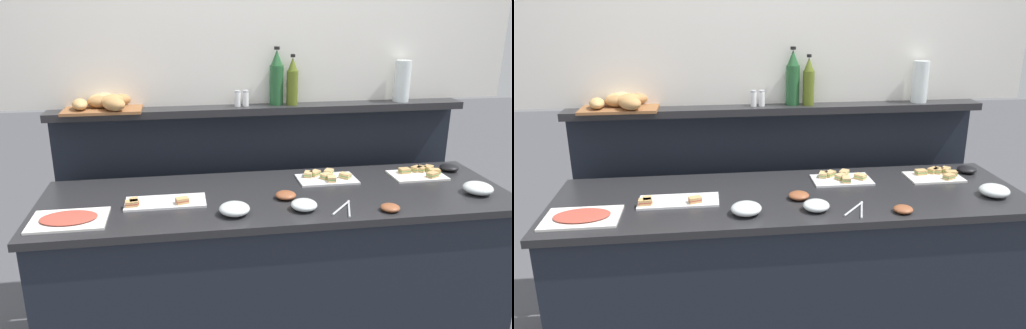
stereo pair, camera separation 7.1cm
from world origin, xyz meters
TOP-DOWN VIEW (x-y plane):
  - ground_plane at (0.00, 0.60)m, footprint 12.00×12.00m
  - buffet_counter at (0.00, 0.00)m, footprint 2.28×0.72m
  - back_ledge_unit at (0.00, 0.53)m, footprint 2.30×0.22m
  - sandwich_platter_front at (0.29, 0.17)m, footprint 0.31×0.18m
  - sandwich_platter_rear at (0.81, 0.15)m, footprint 0.29×0.18m
  - sandwich_platter_side at (-0.56, -0.04)m, footprint 0.37×0.16m
  - cold_cuts_platter at (-0.95, -0.17)m, footprint 0.32×0.23m
  - glass_bowl_large at (-0.24, -0.21)m, footprint 0.14×0.14m
  - glass_bowl_medium at (0.08, -0.20)m, footprint 0.12×0.12m
  - glass_bowl_small at (0.96, -0.14)m, footprint 0.14×0.14m
  - condiment_bowl_dark at (1.01, 0.20)m, footprint 0.10×0.10m
  - condiment_bowl_red at (0.02, -0.06)m, footprint 0.10×0.10m
  - condiment_bowl_teal at (0.46, -0.27)m, footprint 0.09×0.09m
  - serving_tongs at (0.26, -0.23)m, footprint 0.13×0.18m
  - wine_bottle_green at (0.08, 0.48)m, footprint 0.08×0.08m
  - olive_oil_bottle at (0.16, 0.46)m, footprint 0.06×0.06m
  - salt_shaker at (-0.14, 0.46)m, footprint 0.03×0.03m
  - pepper_shaker at (-0.10, 0.46)m, footprint 0.03×0.03m
  - bread_basket at (-0.84, 0.47)m, footprint 0.40×0.34m
  - water_carafe at (0.80, 0.46)m, footprint 0.09×0.09m

SIDE VIEW (x-z plane):
  - ground_plane at x=0.00m, z-range 0.00..0.00m
  - buffet_counter at x=0.00m, z-range 0.00..0.89m
  - back_ledge_unit at x=0.00m, z-range 0.03..1.27m
  - serving_tongs at x=0.26m, z-range 0.89..0.91m
  - sandwich_platter_side at x=-0.56m, z-range 0.88..0.92m
  - cold_cuts_platter at x=-0.95m, z-range 0.89..0.91m
  - sandwich_platter_front at x=0.29m, z-range 0.89..0.92m
  - sandwich_platter_rear at x=0.81m, z-range 0.89..0.92m
  - condiment_bowl_teal at x=0.46m, z-range 0.89..0.92m
  - condiment_bowl_red at x=0.02m, z-range 0.89..0.93m
  - condiment_bowl_dark at x=1.01m, z-range 0.89..0.93m
  - glass_bowl_medium at x=0.08m, z-range 0.89..0.94m
  - glass_bowl_large at x=-0.24m, z-range 0.89..0.95m
  - glass_bowl_small at x=0.96m, z-range 0.89..0.95m
  - bread_basket at x=-0.84m, z-range 1.24..1.32m
  - salt_shaker at x=-0.14m, z-range 1.24..1.33m
  - pepper_shaker at x=-0.10m, z-range 1.24..1.33m
  - water_carafe at x=0.80m, z-range 1.24..1.47m
  - olive_oil_bottle at x=0.16m, z-range 1.23..1.50m
  - wine_bottle_green at x=0.08m, z-range 1.23..1.54m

